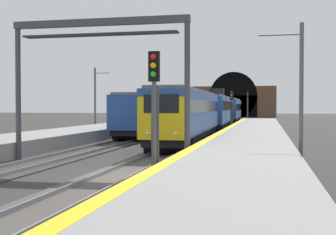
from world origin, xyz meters
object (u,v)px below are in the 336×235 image
Objects in this scene: overhead_signal_gantry at (99,53)px; catenary_mast_far at (300,90)px; train_main_approaching at (217,111)px; railway_signal_mid at (232,106)px; train_adjacent_platform at (187,110)px; railway_signal_near at (154,105)px; railway_signal_far at (248,103)px; catenary_mast_near at (95,99)px.

overhead_signal_gantry is 10.55m from catenary_mast_far.
train_main_approaching is 6.31× the size of overhead_signal_gantry.
overhead_signal_gantry is (-29.00, 4.50, 2.75)m from railway_signal_mid.
train_adjacent_platform is (8.67, 5.14, -0.06)m from train_main_approaching.
railway_signal_mid is 29.48m from overhead_signal_gantry.
railway_signal_near is 10.68m from catenary_mast_far.
railway_signal_far is 0.81× the size of catenary_mast_far.
train_main_approaching is at bearing -4.62° from overhead_signal_gantry.
train_main_approaching is 30.11m from catenary_mast_far.
catenary_mast_near is (31.52, 14.57, 0.71)m from railway_signal_near.
overhead_signal_gantry reaches higher than train_main_approaching.
railway_signal_far is (31.33, -7.07, 1.23)m from train_adjacent_platform.
railway_signal_mid is (35.44, -0.00, -0.10)m from railway_signal_near.
overhead_signal_gantry is (6.44, 4.50, 2.65)m from railway_signal_near.
railway_signal_near is 34.73m from catenary_mast_near.
overhead_signal_gantry is at bearing -145.04° from railway_signal_near.
railway_signal_far is at bearing -180.00° from railway_signal_mid.
train_adjacent_platform is 32.14m from railway_signal_far.
catenary_mast_near reaches higher than railway_signal_near.
catenary_mast_near is at bearing 21.87° from overhead_signal_gantry.
catenary_mast_far is (-26.36, -5.54, 0.90)m from railway_signal_mid.
train_main_approaching is 3.42m from railway_signal_mid.
railway_signal_far reaches higher than train_adjacent_platform.
railway_signal_near is at bearing -145.04° from overhead_signal_gantry.
railway_signal_far reaches higher than railway_signal_near.
overhead_signal_gantry is 1.33× the size of catenary_mast_near.
railway_signal_mid is 26.95m from catenary_mast_far.
railway_signal_near reaches higher than train_adjacent_platform.
catenary_mast_near is 30.13m from catenary_mast_far.
catenary_mast_near is at bearing -74.94° from railway_signal_mid.
catenary_mast_far is at bearing -162.91° from train_adjacent_platform.
train_main_approaching is 38.27m from railway_signal_near.
catenary_mast_near reaches higher than train_main_approaching.
catenary_mast_far is at bearing 11.88° from railway_signal_mid.
overhead_signal_gantry reaches higher than railway_signal_far.
railway_signal_near is at bearing 1.73° from train_main_approaching.
overhead_signal_gantry reaches higher than catenary_mast_near.
catenary_mast_far is (-29.13, -7.48, 1.39)m from train_main_approaching.
train_main_approaching is 12.94× the size of railway_signal_mid.
train_adjacent_platform is 17.15m from catenary_mast_near.
train_adjacent_platform is at bearing -12.72° from railway_signal_far.
train_adjacent_platform is 13.47m from railway_signal_mid.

